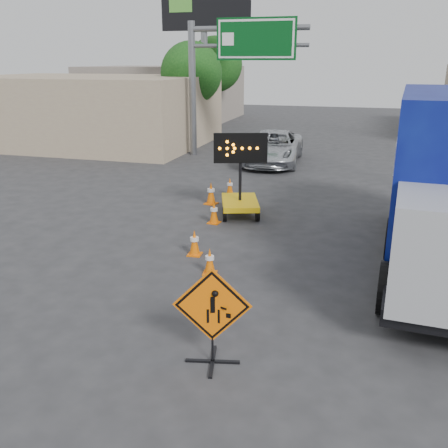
% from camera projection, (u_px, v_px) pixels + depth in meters
% --- Properties ---
extents(ground, '(100.00, 100.00, 0.00)m').
position_uv_depth(ground, '(197.00, 342.00, 9.14)').
color(ground, '#2D2D30').
rests_on(ground, ground).
extents(storefront_left_near, '(14.00, 10.00, 4.00)m').
position_uv_depth(storefront_left_near, '(89.00, 110.00, 30.49)').
color(storefront_left_near, tan).
rests_on(storefront_left_near, ground).
extents(storefront_left_far, '(12.00, 10.00, 4.40)m').
position_uv_depth(storefront_left_far, '(163.00, 93.00, 43.45)').
color(storefront_left_far, gray).
rests_on(storefront_left_far, ground).
extents(highway_gantry, '(6.18, 0.38, 6.90)m').
position_uv_depth(highway_gantry, '(230.00, 57.00, 25.10)').
color(highway_gantry, slate).
rests_on(highway_gantry, ground).
extents(billboard, '(6.10, 0.54, 9.85)m').
position_uv_depth(billboard, '(205.00, 21.00, 32.65)').
color(billboard, slate).
rests_on(billboard, ground).
extents(tree_left_near, '(3.71, 3.71, 6.03)m').
position_uv_depth(tree_left_near, '(191.00, 73.00, 30.03)').
color(tree_left_near, '#4F3A22').
rests_on(tree_left_near, ground).
extents(tree_left_far, '(4.10, 4.10, 6.66)m').
position_uv_depth(tree_left_far, '(215.00, 64.00, 37.45)').
color(tree_left_far, '#4F3A22').
rests_on(tree_left_far, ground).
extents(construction_sign, '(1.29, 0.92, 1.75)m').
position_uv_depth(construction_sign, '(212.00, 314.00, 8.23)').
color(construction_sign, black).
rests_on(construction_sign, ground).
extents(arrow_board, '(1.69, 2.18, 2.73)m').
position_uv_depth(arrow_board, '(240.00, 197.00, 16.44)').
color(arrow_board, '#E9B70C').
rests_on(arrow_board, ground).
extents(pickup_truck, '(3.01, 5.89, 1.59)m').
position_uv_depth(pickup_truck, '(273.00, 147.00, 24.70)').
color(pickup_truck, silver).
rests_on(pickup_truck, ground).
extents(cone_a, '(0.38, 0.38, 0.66)m').
position_uv_depth(cone_a, '(210.00, 261.00, 11.95)').
color(cone_a, '#F96905').
rests_on(cone_a, ground).
extents(cone_b, '(0.38, 0.38, 0.70)m').
position_uv_depth(cone_b, '(195.00, 242.00, 13.11)').
color(cone_b, '#F96905').
rests_on(cone_b, ground).
extents(cone_c, '(0.40, 0.40, 0.71)m').
position_uv_depth(cone_c, '(214.00, 212.00, 15.69)').
color(cone_c, '#F96905').
rests_on(cone_c, ground).
extents(cone_d, '(0.48, 0.48, 0.80)m').
position_uv_depth(cone_d, '(211.00, 193.00, 17.78)').
color(cone_d, '#F96905').
rests_on(cone_d, ground).
extents(cone_e, '(0.42, 0.42, 0.67)m').
position_uv_depth(cone_e, '(230.00, 186.00, 18.99)').
color(cone_e, '#F96905').
rests_on(cone_e, ground).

